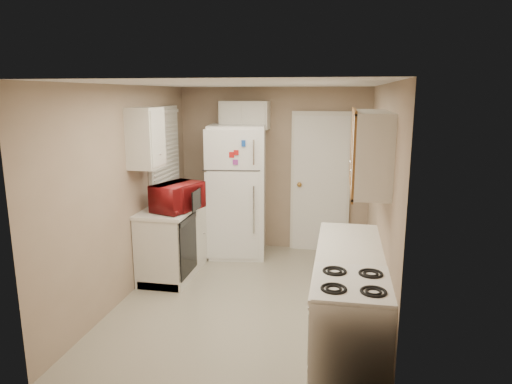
# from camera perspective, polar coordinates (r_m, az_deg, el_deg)

# --- Properties ---
(floor) EXTENTS (3.80, 3.80, 0.00)m
(floor) POSITION_cam_1_polar(r_m,az_deg,el_deg) (5.37, -1.02, -13.23)
(floor) COLOR #B8B19E
(floor) RESTS_ON ground
(ceiling) EXTENTS (3.80, 3.80, 0.00)m
(ceiling) POSITION_cam_1_polar(r_m,az_deg,el_deg) (4.85, -1.13, 13.34)
(ceiling) COLOR white
(ceiling) RESTS_ON floor
(wall_left) EXTENTS (3.80, 3.80, 0.00)m
(wall_left) POSITION_cam_1_polar(r_m,az_deg,el_deg) (5.43, -15.70, 0.00)
(wall_left) COLOR tan
(wall_left) RESTS_ON floor
(wall_right) EXTENTS (3.80, 3.80, 0.00)m
(wall_right) POSITION_cam_1_polar(r_m,az_deg,el_deg) (4.89, 15.22, -1.29)
(wall_right) COLOR tan
(wall_right) RESTS_ON floor
(wall_back) EXTENTS (2.80, 2.80, 0.00)m
(wall_back) POSITION_cam_1_polar(r_m,az_deg,el_deg) (6.81, 2.19, 2.85)
(wall_back) COLOR tan
(wall_back) RESTS_ON floor
(wall_front) EXTENTS (2.80, 2.80, 0.00)m
(wall_front) POSITION_cam_1_polar(r_m,az_deg,el_deg) (3.21, -8.07, -8.04)
(wall_front) COLOR tan
(wall_front) RESTS_ON floor
(left_counter) EXTENTS (0.60, 1.80, 0.90)m
(left_counter) POSITION_cam_1_polar(r_m,az_deg,el_deg) (6.30, -9.23, -5.09)
(left_counter) COLOR silver
(left_counter) RESTS_ON floor
(dishwasher) EXTENTS (0.03, 0.58, 0.72)m
(dishwasher) POSITION_cam_1_polar(r_m,az_deg,el_deg) (5.65, -8.53, -6.65)
(dishwasher) COLOR black
(dishwasher) RESTS_ON floor
(sink) EXTENTS (0.54, 0.74, 0.16)m
(sink) POSITION_cam_1_polar(r_m,az_deg,el_deg) (6.33, -8.90, -1.14)
(sink) COLOR gray
(sink) RESTS_ON left_counter
(microwave) EXTENTS (0.68, 0.52, 0.40)m
(microwave) POSITION_cam_1_polar(r_m,az_deg,el_deg) (5.66, -9.76, -0.79)
(microwave) COLOR maroon
(microwave) RESTS_ON left_counter
(soap_bottle) EXTENTS (0.11, 0.11, 0.20)m
(soap_bottle) POSITION_cam_1_polar(r_m,az_deg,el_deg) (6.65, -8.29, 0.77)
(soap_bottle) COLOR white
(soap_bottle) RESTS_ON left_counter
(window_blinds) EXTENTS (0.10, 0.98, 1.08)m
(window_blinds) POSITION_cam_1_polar(r_m,az_deg,el_deg) (6.29, -11.37, 5.54)
(window_blinds) COLOR silver
(window_blinds) RESTS_ON wall_left
(upper_cabinet_left) EXTENTS (0.30, 0.45, 0.70)m
(upper_cabinet_left) POSITION_cam_1_polar(r_m,az_deg,el_deg) (5.47, -13.63, 6.58)
(upper_cabinet_left) COLOR silver
(upper_cabinet_left) RESTS_ON wall_left
(refrigerator) EXTENTS (0.87, 0.85, 1.88)m
(refrigerator) POSITION_cam_1_polar(r_m,az_deg,el_deg) (6.55, -2.27, 0.17)
(refrigerator) COLOR white
(refrigerator) RESTS_ON floor
(cabinet_over_fridge) EXTENTS (0.70, 0.30, 0.40)m
(cabinet_over_fridge) POSITION_cam_1_polar(r_m,az_deg,el_deg) (6.65, -1.41, 9.57)
(cabinet_over_fridge) COLOR silver
(cabinet_over_fridge) RESTS_ON wall_back
(interior_door) EXTENTS (0.86, 0.06, 2.08)m
(interior_door) POSITION_cam_1_polar(r_m,az_deg,el_deg) (6.73, 8.03, 1.08)
(interior_door) COLOR white
(interior_door) RESTS_ON floor
(right_counter) EXTENTS (0.60, 2.00, 0.90)m
(right_counter) POSITION_cam_1_polar(r_m,az_deg,el_deg) (4.36, 11.41, -13.22)
(right_counter) COLOR silver
(right_counter) RESTS_ON floor
(stove) EXTENTS (0.60, 0.74, 0.89)m
(stove) POSITION_cam_1_polar(r_m,az_deg,el_deg) (3.79, 11.70, -17.44)
(stove) COLOR white
(stove) RESTS_ON floor
(upper_cabinet_right) EXTENTS (0.30, 1.20, 0.70)m
(upper_cabinet_right) POSITION_cam_1_polar(r_m,az_deg,el_deg) (4.28, 14.15, 5.08)
(upper_cabinet_right) COLOR silver
(upper_cabinet_right) RESTS_ON wall_right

